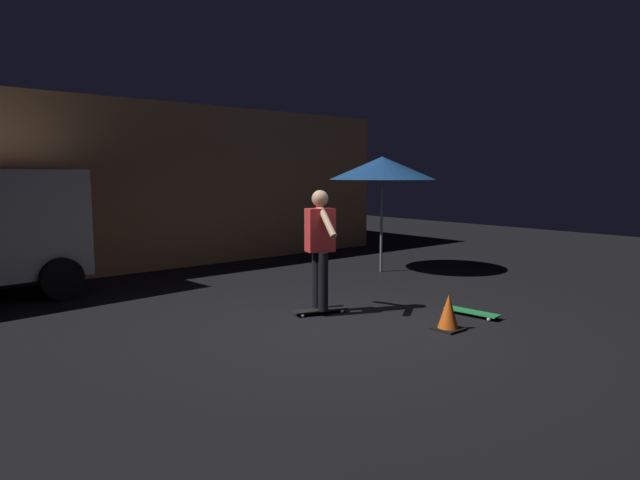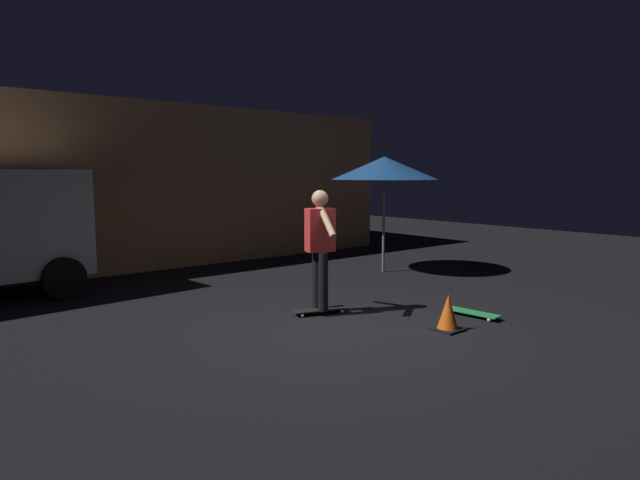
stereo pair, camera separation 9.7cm
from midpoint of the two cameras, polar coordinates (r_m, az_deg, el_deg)
The scene contains 7 objects.
ground_plane at distance 7.01m, azimuth 1.47°, elevation -9.31°, with size 28.00×28.00×0.00m, color black.
low_building at distance 13.77m, azimuth -16.47°, elevation 5.58°, with size 9.97×4.09×3.41m.
patio_umbrella at distance 10.90m, azimuth 6.26°, elevation 7.47°, with size 2.10×2.10×2.30m.
skateboard_ridden at distance 7.74m, azimuth -0.36°, elevation -7.33°, with size 0.80×0.42×0.07m.
skateboard_spare at distance 7.89m, azimuth 15.22°, elevation -7.29°, with size 0.28×0.80×0.07m.
skater at distance 7.56m, azimuth -0.37°, elevation -0.10°, with size 0.43×0.96×1.67m.
traffic_cone at distance 7.10m, azimuth 12.89°, elevation -7.51°, with size 0.34×0.34×0.46m.
Camera 1 is at (-4.55, -4.96, 1.96)m, focal length 30.62 mm.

